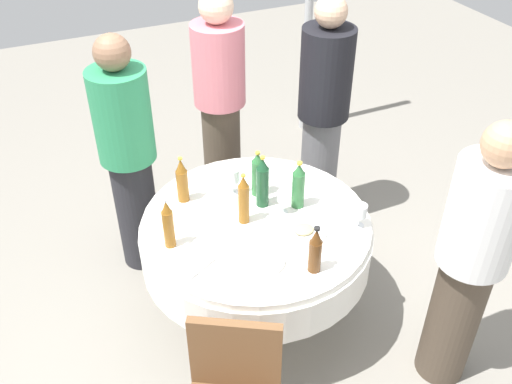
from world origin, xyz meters
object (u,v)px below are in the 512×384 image
wine_glass_near (360,211)px  person_near (128,156)px  bottle_dark_green_front (263,183)px  person_mid (220,108)px  bottle_green_east (298,186)px  wine_glass_east (283,198)px  bottle_amber_near (182,181)px  bottle_amber_far (244,200)px  plate_left (304,231)px  dining_table (256,241)px  plate_outer (260,260)px  bottle_amber_mid (168,224)px  bottle_brown_rear (315,251)px  wine_glass_far (233,176)px  bottle_green_west (258,175)px  person_front (323,113)px  person_west (471,260)px

wine_glass_near → person_near: bearing=-46.8°
bottle_dark_green_front → person_mid: 0.91m
bottle_green_east → person_near: (0.76, -0.75, -0.05)m
wine_glass_east → person_near: bearing=-49.8°
bottle_amber_near → wine_glass_east: bottle_amber_near is taller
person_mid → person_near: bearing=-149.5°
bottle_amber_near → bottle_green_east: (-0.56, 0.31, 0.00)m
bottle_amber_near → bottle_dark_green_front: bearing=150.6°
bottle_amber_far → person_mid: person_mid is taller
bottle_amber_near → plate_left: (-0.48, 0.53, -0.12)m
dining_table → wine_glass_east: (-0.16, 0.00, 0.25)m
dining_table → plate_outer: plate_outer is taller
bottle_amber_far → bottle_amber_mid: bearing=3.6°
bottle_green_east → bottle_brown_rear: (0.16, 0.48, -0.01)m
bottle_amber_near → bottle_brown_rear: bearing=116.9°
bottle_amber_mid → wine_glass_far: (-0.46, -0.28, -0.02)m
bottle_green_west → bottle_dark_green_front: bearing=80.8°
bottle_dark_green_front → plate_outer: size_ratio=1.27×
bottle_amber_mid → bottle_green_west: 0.62m
person_front → person_near: size_ratio=1.03×
bottle_amber_mid → bottle_brown_rear: bearing=142.2°
plate_outer → plate_left: 0.31m
wine_glass_east → plate_left: wine_glass_east is taller
bottle_green_east → person_mid: 1.00m
bottle_amber_mid → plate_left: size_ratio=1.22×
plate_outer → bottle_amber_mid: bearing=-38.2°
dining_table → bottle_amber_far: bottle_amber_far is taller
bottle_amber_mid → wine_glass_east: size_ratio=2.06×
bottle_amber_near → person_mid: bearing=-125.4°
bottle_amber_near → bottle_brown_rear: bottle_amber_near is taller
bottle_dark_green_front → bottle_amber_far: 0.18m
wine_glass_near → bottle_brown_rear: bearing=27.5°
bottle_brown_rear → person_west: size_ratio=0.17×
bottle_amber_mid → person_front: size_ratio=0.18×
dining_table → bottle_amber_mid: bottle_amber_mid is taller
bottle_green_west → wine_glass_far: bearing=-26.7°
wine_glass_east → bottle_amber_mid: bearing=0.3°
person_near → bottle_green_east: bearing=-77.4°
bottle_green_west → plate_outer: size_ratio=1.12×
bottle_amber_far → bottle_green_east: bottle_amber_far is taller
wine_glass_near → wine_glass_east: (0.32, -0.26, 0.00)m
person_mid → wine_glass_east: bearing=-81.2°
dining_table → wine_glass_near: 0.60m
bottle_green_west → person_front: person_front is taller
dining_table → bottle_green_east: size_ratio=4.40×
bottle_amber_far → wine_glass_east: (-0.22, 0.02, -0.04)m
bottle_green_west → person_near: (0.60, -0.56, -0.05)m
wine_glass_far → person_near: size_ratio=0.10×
bottle_brown_rear → dining_table: bearing=-77.5°
person_front → person_mid: person_mid is taller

